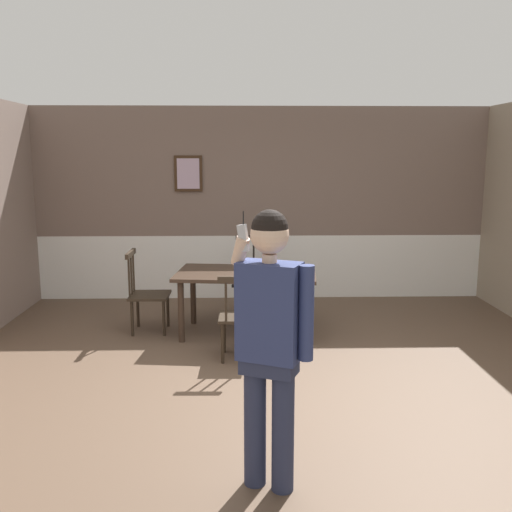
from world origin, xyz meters
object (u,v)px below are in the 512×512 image
Objects in this scene: chair_near_window at (146,293)px; chair_at_table_head at (252,279)px; chair_by_doorway at (239,317)px; dining_table at (246,279)px; person_figure at (270,332)px.

chair_at_table_head reaches higher than chair_near_window.
chair_at_table_head reaches higher than chair_by_doorway.
dining_table is 3.16m from person_figure.
person_figure is (0.20, -2.29, 0.57)m from chair_by_doorway.
person_figure is (0.12, -3.13, 0.37)m from dining_table.
chair_near_window is 0.95× the size of chair_at_table_head.
chair_near_window is at bearing 140.07° from chair_by_doorway.
chair_at_table_head reaches higher than dining_table.
chair_near_window is 1.47m from chair_at_table_head.
chair_by_doorway is 1.70m from chair_at_table_head.
chair_at_table_head is at bearing 119.76° from chair_near_window.
chair_at_table_head is at bearing 83.97° from dining_table.
dining_table is 1.73× the size of chair_near_window.
chair_by_doorway is 0.88× the size of chair_at_table_head.
dining_table is at bearing 85.48° from chair_by_doorway.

